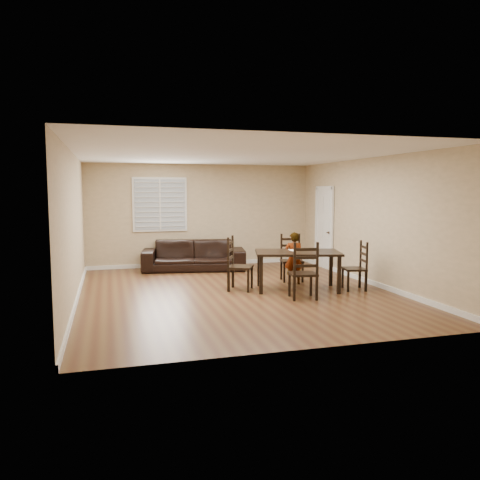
% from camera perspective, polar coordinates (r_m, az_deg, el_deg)
% --- Properties ---
extents(ground, '(7.00, 7.00, 0.00)m').
position_cam_1_polar(ground, '(9.34, -0.51, -6.36)').
color(ground, brown).
rests_on(ground, ground).
extents(room, '(6.04, 7.04, 2.72)m').
position_cam_1_polar(room, '(9.30, -0.60, 4.82)').
color(room, '#CAB088').
rests_on(room, ground).
extents(dining_table, '(1.86, 1.35, 0.79)m').
position_cam_1_polar(dining_table, '(9.50, 7.04, -1.91)').
color(dining_table, black).
rests_on(dining_table, ground).
extents(chair_near, '(0.54, 0.52, 1.04)m').
position_cam_1_polar(chair_near, '(10.58, 6.20, -2.33)').
color(chair_near, black).
rests_on(chair_near, ground).
extents(chair_far, '(0.55, 0.52, 1.08)m').
position_cam_1_polar(chair_far, '(8.66, 7.90, -4.10)').
color(chair_far, black).
rests_on(chair_far, ground).
extents(chair_left, '(0.63, 0.64, 1.09)m').
position_cam_1_polar(chair_left, '(9.47, -0.72, -3.14)').
color(chair_left, black).
rests_on(chair_left, ground).
extents(chair_right, '(0.50, 0.52, 0.99)m').
position_cam_1_polar(chair_right, '(9.79, 14.43, -3.29)').
color(chair_right, black).
rests_on(chair_right, ground).
extents(child, '(0.47, 0.39, 1.12)m').
position_cam_1_polar(child, '(10.11, 6.57, -2.21)').
color(child, gray).
rests_on(child, ground).
extents(napkin, '(0.28, 0.28, 0.00)m').
position_cam_1_polar(napkin, '(9.67, 6.90, -1.23)').
color(napkin, white).
rests_on(napkin, dining_table).
extents(donut, '(0.11, 0.11, 0.04)m').
position_cam_1_polar(donut, '(9.67, 7.02, -1.09)').
color(donut, '#B27E40').
rests_on(donut, napkin).
extents(sofa, '(2.69, 1.42, 0.75)m').
position_cam_1_polar(sofa, '(11.90, -5.66, -1.87)').
color(sofa, black).
rests_on(sofa, ground).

